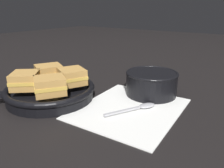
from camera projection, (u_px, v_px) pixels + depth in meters
ground_plane at (120, 97)px, 0.67m from camera, size 4.00×4.00×0.00m
napkin at (130, 108)px, 0.59m from camera, size 0.31×0.27×0.00m
soup_bowl at (151, 82)px, 0.68m from camera, size 0.16×0.16×0.08m
spoon at (140, 107)px, 0.59m from camera, size 0.14×0.09×0.01m
skillet at (50, 92)px, 0.65m from camera, size 0.33×0.29×0.04m
sandwich_near_left at (25, 80)px, 0.62m from camera, size 0.11×0.11×0.05m
sandwich_near_right at (50, 85)px, 0.58m from camera, size 0.11×0.11×0.05m
sandwich_far_left at (72, 76)px, 0.66m from camera, size 0.10×0.10×0.05m
sandwich_far_right at (49, 72)px, 0.70m from camera, size 0.10×0.10×0.05m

